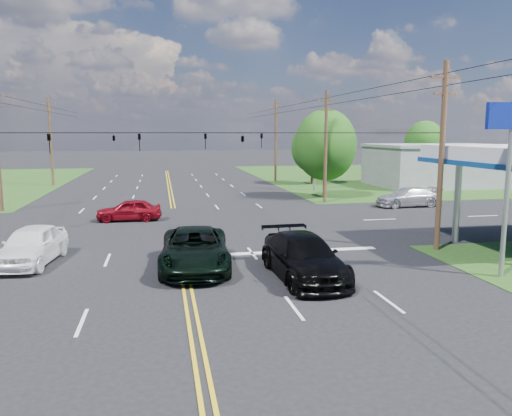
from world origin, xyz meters
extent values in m
plane|color=black|center=(0.00, 12.00, 0.00)|extent=(280.00, 280.00, 0.00)
cube|color=#214114|center=(35.00, 44.00, 0.00)|extent=(46.00, 48.00, 0.03)
cube|color=silver|center=(5.00, 4.00, 0.00)|extent=(10.00, 0.50, 0.02)
cube|color=slate|center=(30.00, 32.00, 2.20)|extent=(14.00, 10.00, 4.40)
cylinder|color=#A5A5AA|center=(15.00, 4.50, 2.33)|extent=(0.36, 0.36, 4.65)
cylinder|color=#422D1C|center=(13.00, 3.00, 4.75)|extent=(0.28, 0.28, 9.50)
cube|color=#422D1C|center=(13.00, 3.00, 8.70)|extent=(1.60, 0.12, 0.12)
cube|color=#422D1C|center=(13.00, 3.00, 7.90)|extent=(1.20, 0.10, 0.10)
cylinder|color=#422D1C|center=(13.00, 21.00, 4.75)|extent=(0.28, 0.28, 9.50)
cube|color=#422D1C|center=(13.00, 21.00, 8.70)|extent=(1.60, 0.12, 0.12)
cube|color=#422D1C|center=(13.00, 21.00, 7.90)|extent=(1.20, 0.10, 0.10)
cylinder|color=#422D1C|center=(-13.00, 40.00, 5.00)|extent=(0.28, 0.28, 10.00)
cube|color=#422D1C|center=(-13.00, 40.00, 9.20)|extent=(1.60, 0.12, 0.12)
cube|color=#422D1C|center=(-13.00, 40.00, 8.40)|extent=(1.20, 0.10, 0.10)
cylinder|color=#422D1C|center=(13.00, 40.00, 5.00)|extent=(0.28, 0.28, 10.00)
cube|color=#422D1C|center=(13.00, 40.00, 9.20)|extent=(1.60, 0.12, 0.12)
cube|color=#422D1C|center=(13.00, 40.00, 8.40)|extent=(1.20, 0.10, 0.10)
imported|color=black|center=(-6.50, 7.50, 5.42)|extent=(0.17, 0.21, 1.05)
imported|color=black|center=(-2.08, 10.56, 5.42)|extent=(0.17, 0.21, 1.05)
imported|color=black|center=(2.08, 13.44, 5.42)|extent=(0.17, 0.21, 1.05)
imported|color=black|center=(6.50, 16.50, 5.42)|extent=(0.17, 0.21, 1.05)
imported|color=black|center=(-3.90, 14.70, 5.70)|extent=(1.24, 0.26, 0.50)
imported|color=black|center=(3.90, 9.30, 5.70)|extent=(1.24, 0.26, 0.50)
cylinder|color=black|center=(13.00, 10.00, 8.90)|extent=(0.04, 100.00, 0.04)
cylinder|color=black|center=(13.00, 10.00, 8.30)|extent=(0.04, 100.00, 0.04)
cylinder|color=#422D1C|center=(14.00, 24.00, 1.65)|extent=(0.36, 0.36, 3.30)
ellipsoid|color=#195015|center=(14.00, 24.00, 4.88)|extent=(5.70, 5.70, 6.60)
cylinder|color=#422D1C|center=(16.50, 36.00, 1.43)|extent=(0.36, 0.36, 2.86)
ellipsoid|color=#195015|center=(16.50, 36.00, 4.23)|extent=(4.94, 4.94, 5.72)
cylinder|color=#422D1C|center=(34.00, 42.00, 1.54)|extent=(0.36, 0.36, 3.08)
ellipsoid|color=#195015|center=(34.00, 42.00, 4.55)|extent=(5.32, 5.32, 6.16)
imported|color=black|center=(0.50, 1.73, 0.89)|extent=(3.38, 6.60, 1.78)
imported|color=black|center=(4.84, -0.50, 0.89)|extent=(2.79, 6.27, 1.79)
imported|color=white|center=(-6.84, 4.00, 0.89)|extent=(2.77, 5.45, 1.78)
imported|color=maroon|center=(-3.11, 14.92, 0.75)|extent=(4.45, 1.93, 1.50)
imported|color=silver|center=(18.95, 17.50, 0.78)|extent=(5.54, 2.55, 1.57)
cylinder|color=#A5A5AA|center=(13.00, -2.00, 3.63)|extent=(0.20, 0.20, 7.27)
cylinder|color=#A5A5AA|center=(14.78, 29.71, 3.62)|extent=(0.20, 0.20, 7.23)
cube|color=gold|center=(14.78, 29.71, 6.63)|extent=(1.98, 0.80, 0.99)
camera|label=1|loc=(-0.88, -19.95, 6.01)|focal=35.00mm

